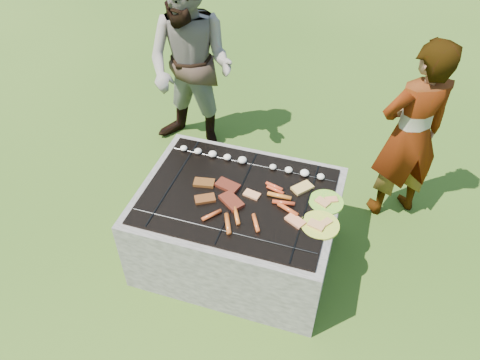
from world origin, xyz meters
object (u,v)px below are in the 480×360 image
Objects in this scene: cook at (411,135)px; bystander at (191,67)px; fire_pit at (238,228)px; plate_near at (320,225)px; plate_far at (326,202)px.

cook is 1.82m from bystander.
plate_near reaches higher than fire_pit.
cook is (1.02, 0.83, 0.45)m from fire_pit.
cook reaches higher than plate_far.
cook reaches higher than fire_pit.
plate_near is (-0.00, -0.21, 0.00)m from plate_far.
cook is (0.46, 0.72, 0.12)m from plate_far.
plate_far is 0.87m from cook.
plate_near reaches higher than plate_far.
fire_pit is 0.89× the size of cook.
bystander is (-1.33, 1.22, 0.20)m from plate_near.
plate_far is at bearing 11.48° from fire_pit.
bystander is (-0.77, 1.12, 0.53)m from fire_pit.
cook is at bearing 39.22° from fire_pit.
plate_far is at bearing 25.62° from cook.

